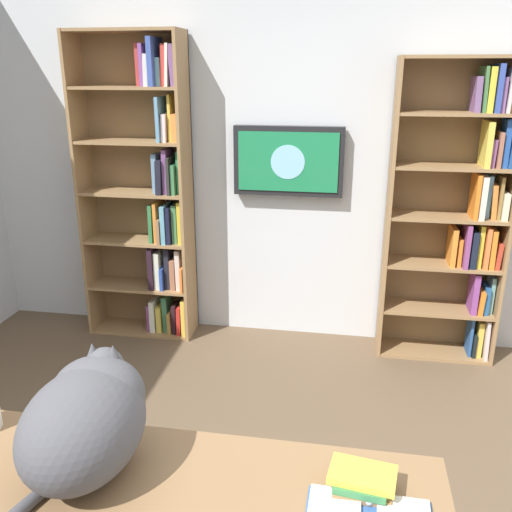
{
  "coord_description": "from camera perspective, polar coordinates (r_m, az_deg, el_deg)",
  "views": [
    {
      "loc": [
        -0.42,
        1.55,
        1.88
      ],
      "look_at": [
        0.03,
        -1.08,
        0.97
      ],
      "focal_mm": 38.59,
      "sensor_mm": 36.0,
      "label": 1
    }
  ],
  "objects": [
    {
      "name": "wall_back",
      "position": [
        3.84,
        3.38,
        10.83
      ],
      "size": [
        4.52,
        0.06,
        2.7
      ],
      "primitive_type": "cube",
      "color": "silver",
      "rests_on": "ground"
    },
    {
      "name": "wall_mounted_tv",
      "position": [
        3.77,
        3.37,
        9.77
      ],
      "size": [
        0.74,
        0.07,
        0.47
      ],
      "color": "black"
    },
    {
      "name": "cat",
      "position": [
        1.72,
        -17.04,
        -15.61
      ],
      "size": [
        0.33,
        0.58,
        0.33
      ],
      "color": "#4C4C51",
      "rests_on": "desk"
    },
    {
      "name": "bookshelf_left",
      "position": [
        3.78,
        20.48,
        4.3
      ],
      "size": [
        0.76,
        0.28,
        1.96
      ],
      "color": "#937047",
      "rests_on": "ground"
    },
    {
      "name": "bookshelf_right",
      "position": [
        3.96,
        -10.95,
        5.88
      ],
      "size": [
        0.77,
        0.28,
        2.13
      ],
      "color": "#937047",
      "rests_on": "ground"
    },
    {
      "name": "desk_book_stack",
      "position": [
        1.68,
        10.91,
        -21.91
      ],
      "size": [
        0.2,
        0.15,
        0.06
      ],
      "color": "#996B42",
      "rests_on": "desk"
    }
  ]
}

